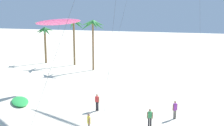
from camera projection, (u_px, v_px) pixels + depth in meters
palm_tree_0 at (74, 27)px, 49.85m from camera, size 4.84×5.25×8.57m
palm_tree_1 at (45, 34)px, 52.25m from camera, size 3.26×3.36×6.97m
palm_tree_2 at (93, 27)px, 45.04m from camera, size 4.43×4.59×8.46m
flying_kite_7 at (60, 22)px, 32.69m from camera, size 3.34×8.19×8.94m
grounded_kite_3 at (20, 101)px, 28.86m from camera, size 3.94×3.83×0.31m
person_foreground_walker at (150, 117)px, 22.34m from camera, size 0.49×0.29×1.61m
person_near_left at (89, 123)px, 21.18m from camera, size 0.37×0.40×1.64m
person_near_right at (97, 102)px, 26.31m from camera, size 0.51×0.23×1.68m
person_mid_field at (175, 109)px, 24.26m from camera, size 0.39×0.39×1.66m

